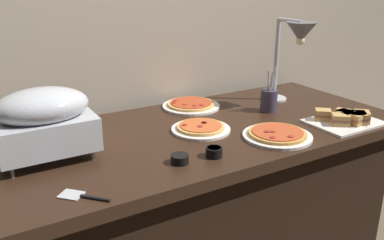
{
  "coord_description": "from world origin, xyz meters",
  "views": [
    {
      "loc": [
        -0.9,
        -1.45,
        1.41
      ],
      "look_at": [
        -0.04,
        0.0,
        0.81
      ],
      "focal_mm": 38.21,
      "sensor_mm": 36.0,
      "label": 1
    }
  ],
  "objects_px": {
    "chafing_dish": "(44,120)",
    "sandwich_platter": "(346,119)",
    "sauce_cup_far": "(214,152)",
    "pizza_plate_raised_stand": "(277,135)",
    "sauce_cup_near": "(180,159)",
    "pizza_plate_center": "(201,128)",
    "heat_lamp": "(296,41)",
    "serving_spatula": "(83,196)",
    "utensil_holder": "(269,100)",
    "pizza_plate_front": "(191,105)"
  },
  "relations": [
    {
      "from": "pizza_plate_front",
      "to": "pizza_plate_center",
      "type": "relative_size",
      "value": 1.13
    },
    {
      "from": "heat_lamp",
      "to": "sauce_cup_far",
      "type": "distance_m",
      "value": 0.83
    },
    {
      "from": "heat_lamp",
      "to": "pizza_plate_raised_stand",
      "type": "xyz_separation_m",
      "value": [
        -0.36,
        -0.3,
        -0.33
      ]
    },
    {
      "from": "pizza_plate_center",
      "to": "serving_spatula",
      "type": "relative_size",
      "value": 1.77
    },
    {
      "from": "serving_spatula",
      "to": "sandwich_platter",
      "type": "bearing_deg",
      "value": 1.7
    },
    {
      "from": "sandwich_platter",
      "to": "utensil_holder",
      "type": "bearing_deg",
      "value": 119.13
    },
    {
      "from": "sandwich_platter",
      "to": "utensil_holder",
      "type": "height_order",
      "value": "utensil_holder"
    },
    {
      "from": "utensil_holder",
      "to": "sauce_cup_far",
      "type": "bearing_deg",
      "value": -149.31
    },
    {
      "from": "pizza_plate_center",
      "to": "sauce_cup_far",
      "type": "relative_size",
      "value": 4.07
    },
    {
      "from": "pizza_plate_center",
      "to": "sandwich_platter",
      "type": "bearing_deg",
      "value": -23.09
    },
    {
      "from": "utensil_holder",
      "to": "serving_spatula",
      "type": "xyz_separation_m",
      "value": [
        -1.06,
        -0.37,
        -0.06
      ]
    },
    {
      "from": "chafing_dish",
      "to": "pizza_plate_center",
      "type": "xyz_separation_m",
      "value": [
        0.64,
        -0.05,
        -0.14
      ]
    },
    {
      "from": "utensil_holder",
      "to": "pizza_plate_raised_stand",
      "type": "bearing_deg",
      "value": -124.51
    },
    {
      "from": "sauce_cup_near",
      "to": "serving_spatula",
      "type": "distance_m",
      "value": 0.38
    },
    {
      "from": "heat_lamp",
      "to": "pizza_plate_center",
      "type": "distance_m",
      "value": 0.68
    },
    {
      "from": "pizza_plate_front",
      "to": "serving_spatula",
      "type": "bearing_deg",
      "value": -140.6
    },
    {
      "from": "sandwich_platter",
      "to": "sauce_cup_far",
      "type": "distance_m",
      "value": 0.72
    },
    {
      "from": "chafing_dish",
      "to": "pizza_plate_center",
      "type": "bearing_deg",
      "value": -4.24
    },
    {
      "from": "sauce_cup_far",
      "to": "serving_spatula",
      "type": "bearing_deg",
      "value": -175.04
    },
    {
      "from": "sauce_cup_near",
      "to": "pizza_plate_raised_stand",
      "type": "bearing_deg",
      "value": 1.1
    },
    {
      "from": "pizza_plate_raised_stand",
      "to": "utensil_holder",
      "type": "height_order",
      "value": "utensil_holder"
    },
    {
      "from": "pizza_plate_center",
      "to": "sauce_cup_near",
      "type": "xyz_separation_m",
      "value": [
        -0.24,
        -0.24,
        0.01
      ]
    },
    {
      "from": "chafing_dish",
      "to": "pizza_plate_raised_stand",
      "type": "relative_size",
      "value": 1.19
    },
    {
      "from": "sauce_cup_near",
      "to": "utensil_holder",
      "type": "distance_m",
      "value": 0.74
    },
    {
      "from": "chafing_dish",
      "to": "heat_lamp",
      "type": "relative_size",
      "value": 0.79
    },
    {
      "from": "heat_lamp",
      "to": "sandwich_platter",
      "type": "bearing_deg",
      "value": -85.65
    },
    {
      "from": "heat_lamp",
      "to": "serving_spatula",
      "type": "height_order",
      "value": "heat_lamp"
    },
    {
      "from": "sauce_cup_far",
      "to": "sandwich_platter",
      "type": "bearing_deg",
      "value": -0.63
    },
    {
      "from": "sandwich_platter",
      "to": "pizza_plate_front",
      "type": "bearing_deg",
      "value": 130.18
    },
    {
      "from": "sauce_cup_near",
      "to": "pizza_plate_front",
      "type": "bearing_deg",
      "value": 56.08
    },
    {
      "from": "chafing_dish",
      "to": "sandwich_platter",
      "type": "xyz_separation_m",
      "value": [
        1.27,
        -0.31,
        -0.13
      ]
    },
    {
      "from": "heat_lamp",
      "to": "sandwich_platter",
      "type": "xyz_separation_m",
      "value": [
        0.03,
        -0.34,
        -0.31
      ]
    },
    {
      "from": "chafing_dish",
      "to": "heat_lamp",
      "type": "height_order",
      "value": "heat_lamp"
    },
    {
      "from": "pizza_plate_raised_stand",
      "to": "sauce_cup_near",
      "type": "relative_size",
      "value": 4.37
    },
    {
      "from": "pizza_plate_raised_stand",
      "to": "utensil_holder",
      "type": "relative_size",
      "value": 1.27
    },
    {
      "from": "chafing_dish",
      "to": "sandwich_platter",
      "type": "distance_m",
      "value": 1.31
    },
    {
      "from": "chafing_dish",
      "to": "sauce_cup_far",
      "type": "height_order",
      "value": "chafing_dish"
    },
    {
      "from": "chafing_dish",
      "to": "utensil_holder",
      "type": "xyz_separation_m",
      "value": [
        1.08,
        0.02,
        -0.09
      ]
    },
    {
      "from": "sauce_cup_far",
      "to": "utensil_holder",
      "type": "distance_m",
      "value": 0.63
    },
    {
      "from": "sauce_cup_near",
      "to": "utensil_holder",
      "type": "xyz_separation_m",
      "value": [
        0.68,
        0.3,
        0.04
      ]
    },
    {
      "from": "pizza_plate_center",
      "to": "chafing_dish",
      "type": "bearing_deg",
      "value": 175.76
    },
    {
      "from": "heat_lamp",
      "to": "pizza_plate_raised_stand",
      "type": "height_order",
      "value": "heat_lamp"
    },
    {
      "from": "pizza_plate_front",
      "to": "chafing_dish",
      "type": "bearing_deg",
      "value": -161.09
    },
    {
      "from": "sauce_cup_far",
      "to": "utensil_holder",
      "type": "height_order",
      "value": "utensil_holder"
    },
    {
      "from": "utensil_holder",
      "to": "sauce_cup_near",
      "type": "bearing_deg",
      "value": -155.92
    },
    {
      "from": "chafing_dish",
      "to": "sauce_cup_far",
      "type": "distance_m",
      "value": 0.64
    },
    {
      "from": "pizza_plate_raised_stand",
      "to": "sandwich_platter",
      "type": "relative_size",
      "value": 0.9
    },
    {
      "from": "chafing_dish",
      "to": "utensil_holder",
      "type": "relative_size",
      "value": 1.52
    },
    {
      "from": "pizza_plate_raised_stand",
      "to": "sauce_cup_far",
      "type": "bearing_deg",
      "value": -175.53
    },
    {
      "from": "pizza_plate_center",
      "to": "sauce_cup_near",
      "type": "height_order",
      "value": "sauce_cup_near"
    }
  ]
}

